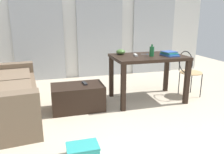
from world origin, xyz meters
TOP-DOWN VIEW (x-y plane):
  - ground_plane at (0.00, 1.38)m, footprint 8.52×8.52m
  - wall_back at (0.00, 3.55)m, footprint 5.45×0.10m
  - curtains at (0.00, 3.47)m, footprint 3.88×0.03m
  - couch at (-1.90, 1.62)m, footprint 1.08×2.04m
  - coffee_table at (-0.81, 1.55)m, footprint 0.80×0.50m
  - craft_table at (0.41, 1.63)m, footprint 1.21×0.78m
  - wire_chair at (1.19, 1.60)m, footprint 0.39×0.40m
  - bottle_near at (0.43, 1.55)m, footprint 0.08×0.08m
  - bowl at (0.00, 1.87)m, footprint 0.16×0.16m
  - book_stack at (0.74, 1.52)m, footprint 0.24×0.31m
  - tv_remote_on_table at (0.20, 1.67)m, footprint 0.08×0.19m
  - scissors at (0.41, 1.75)m, footprint 0.12×0.08m
  - tv_remote_primary at (-0.69, 1.58)m, footprint 0.07×0.18m
  - shoebox at (-0.93, 0.28)m, footprint 0.33×0.23m

SIDE VIEW (x-z plane):
  - ground_plane at x=0.00m, z-range 0.00..0.00m
  - shoebox at x=-0.93m, z-range 0.00..0.13m
  - coffee_table at x=-0.81m, z-range 0.00..0.40m
  - couch at x=-1.90m, z-range -0.06..0.65m
  - tv_remote_primary at x=-0.69m, z-range 0.40..0.42m
  - wire_chair at x=1.19m, z-range 0.10..0.94m
  - craft_table at x=0.41m, z-range 0.28..1.07m
  - scissors at x=0.41m, z-range 0.79..0.79m
  - tv_remote_on_table at x=0.20m, z-range 0.79..0.82m
  - book_stack at x=0.74m, z-range 0.79..0.86m
  - bowl at x=0.00m, z-range 0.79..0.88m
  - bottle_near at x=0.43m, z-range 0.77..0.97m
  - curtains at x=0.00m, z-range 0.00..2.11m
  - wall_back at x=0.00m, z-range 0.00..2.48m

